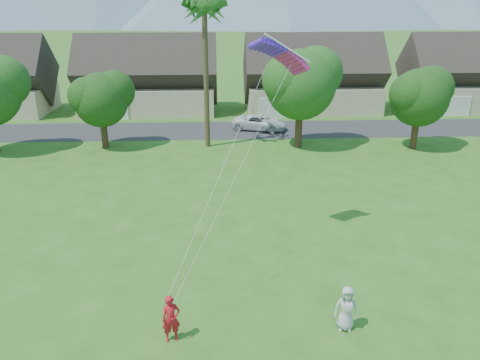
{
  "coord_description": "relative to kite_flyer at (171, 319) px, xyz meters",
  "views": [
    {
      "loc": [
        -1.02,
        -11.59,
        12.07
      ],
      "look_at": [
        0.0,
        10.0,
        3.8
      ],
      "focal_mm": 35.0,
      "sensor_mm": 36.0,
      "label": 1
    }
  ],
  "objects": [
    {
      "name": "street",
      "position": [
        2.92,
        31.0,
        -0.95
      ],
      "size": [
        90.0,
        7.0,
        0.01
      ],
      "primitive_type": "cube",
      "color": "#2D2D30",
      "rests_on": "ground"
    },
    {
      "name": "kite_flyer",
      "position": [
        0.0,
        0.0,
        0.0
      ],
      "size": [
        0.79,
        0.62,
        1.91
      ],
      "primitive_type": "imported",
      "rotation": [
        0.0,
        0.0,
        0.26
      ],
      "color": "red",
      "rests_on": "ground"
    },
    {
      "name": "watcher",
      "position": [
        6.73,
        0.34,
        -0.02
      ],
      "size": [
        0.99,
        0.72,
        1.88
      ],
      "primitive_type": "imported",
      "rotation": [
        0.0,
        0.0,
        -0.14
      ],
      "color": "beige",
      "rests_on": "ground"
    },
    {
      "name": "parked_car",
      "position": [
        5.98,
        31.0,
        -0.21
      ],
      "size": [
        5.85,
        3.98,
        1.49
      ],
      "primitive_type": "imported",
      "rotation": [
        0.0,
        0.0,
        1.26
      ],
      "color": "silver",
      "rests_on": "ground"
    },
    {
      "name": "houses_row",
      "position": [
        3.41,
        40.0,
        2.49
      ],
      "size": [
        72.75,
        8.19,
        8.86
      ],
      "color": "beige",
      "rests_on": "ground"
    },
    {
      "name": "tree_row",
      "position": [
        1.77,
        24.92,
        3.93
      ],
      "size": [
        62.27,
        6.67,
        8.45
      ],
      "color": "#47301C",
      "rests_on": "ground"
    },
    {
      "name": "fan_palm",
      "position": [
        0.92,
        25.5,
        10.84
      ],
      "size": [
        3.0,
        3.0,
        13.8
      ],
      "color": "#4C3D26",
      "rests_on": "ground"
    },
    {
      "name": "parafoil_kite",
      "position": [
        4.95,
        8.53,
        8.81
      ],
      "size": [
        3.38,
        1.56,
        0.5
      ],
      "rotation": [
        0.0,
        0.0,
        0.43
      ],
      "color": "#541BCE",
      "rests_on": "ground"
    }
  ]
}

